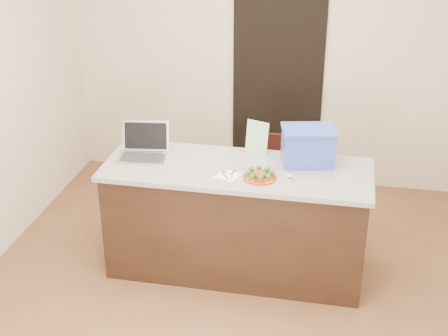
% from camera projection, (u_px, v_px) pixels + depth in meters
% --- Properties ---
extents(ground, '(4.00, 4.00, 0.00)m').
position_uv_depth(ground, '(230.00, 285.00, 4.95)').
color(ground, brown).
rests_on(ground, ground).
extents(room_shell, '(4.00, 4.00, 4.00)m').
position_uv_depth(room_shell, '(231.00, 90.00, 4.25)').
color(room_shell, white).
rests_on(room_shell, ground).
extents(doorway, '(0.90, 0.02, 2.00)m').
position_uv_depth(doorway, '(277.00, 88.00, 6.25)').
color(doorway, black).
rests_on(doorway, ground).
extents(island, '(2.06, 0.76, 0.92)m').
position_uv_depth(island, '(236.00, 219.00, 4.97)').
color(island, black).
rests_on(island, ground).
extents(plate, '(0.25, 0.25, 0.02)m').
position_uv_depth(plate, '(260.00, 177.00, 4.60)').
color(plate, '#982C0D').
rests_on(plate, island).
extents(meatballs, '(0.10, 0.10, 0.04)m').
position_uv_depth(meatballs, '(259.00, 174.00, 4.59)').
color(meatballs, brown).
rests_on(meatballs, plate).
extents(broccoli, '(0.21, 0.21, 0.04)m').
position_uv_depth(broccoli, '(260.00, 173.00, 4.58)').
color(broccoli, '#204813').
rests_on(broccoli, plate).
extents(pepper_rings, '(0.21, 0.21, 0.01)m').
position_uv_depth(pepper_rings, '(260.00, 176.00, 4.59)').
color(pepper_rings, orange).
rests_on(pepper_rings, plate).
extents(napkin, '(0.20, 0.20, 0.01)m').
position_uv_depth(napkin, '(228.00, 176.00, 4.64)').
color(napkin, white).
rests_on(napkin, island).
extents(fork, '(0.08, 0.16, 0.00)m').
position_uv_depth(fork, '(226.00, 174.00, 4.65)').
color(fork, '#B7B7BC').
rests_on(fork, napkin).
extents(knife, '(0.03, 0.19, 0.01)m').
position_uv_depth(knife, '(232.00, 176.00, 4.61)').
color(knife, white).
rests_on(knife, napkin).
extents(yogurt_bottle, '(0.03, 0.03, 0.07)m').
position_uv_depth(yogurt_bottle, '(290.00, 177.00, 4.57)').
color(yogurt_bottle, silver).
rests_on(yogurt_bottle, island).
extents(laptop, '(0.40, 0.34, 0.26)m').
position_uv_depth(laptop, '(144.00, 147.00, 4.94)').
color(laptop, '#B5B6BA').
rests_on(laptop, island).
extents(leaflet, '(0.19, 0.11, 0.27)m').
position_uv_depth(leaflet, '(257.00, 138.00, 4.94)').
color(leaflet, white).
rests_on(leaflet, island).
extents(blue_box, '(0.45, 0.37, 0.29)m').
position_uv_depth(blue_box, '(308.00, 146.00, 4.78)').
color(blue_box, '#334CB8').
rests_on(blue_box, island).
extents(chair, '(0.38, 0.38, 0.83)m').
position_uv_depth(chair, '(281.00, 174.00, 5.68)').
color(chair, '#34130F').
rests_on(chair, ground).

